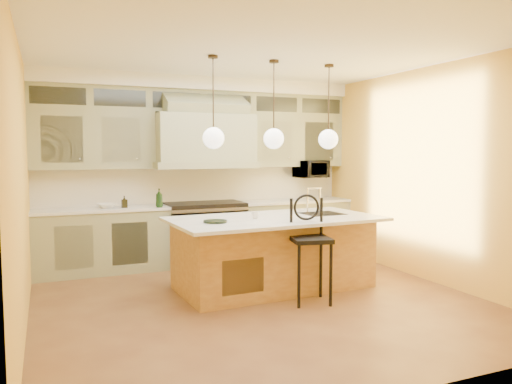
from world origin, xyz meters
name	(u,v)px	position (x,y,z in m)	size (l,w,h in m)	color
floor	(259,300)	(0.00, 0.00, 0.00)	(5.00, 5.00, 0.00)	#55331D
ceiling	(259,51)	(0.00, 0.00, 2.90)	(5.00, 5.00, 0.00)	white
wall_back	(198,170)	(0.00, 2.50, 1.45)	(5.00, 5.00, 0.00)	gold
wall_front	(400,196)	(0.00, -2.50, 1.45)	(5.00, 5.00, 0.00)	gold
wall_left	(21,184)	(-2.50, 0.00, 1.45)	(5.00, 5.00, 0.00)	gold
wall_right	(428,174)	(2.50, 0.00, 1.45)	(5.00, 5.00, 0.00)	gold
back_cabinetry	(203,172)	(0.00, 2.23, 1.43)	(5.00, 0.77, 2.90)	gray
range	(205,232)	(0.00, 2.14, 0.49)	(1.20, 0.74, 0.96)	silver
kitchen_island	(274,251)	(0.41, 0.45, 0.47)	(2.73, 1.53, 1.35)	brown
counter_stool	(310,241)	(0.53, -0.27, 0.72)	(0.52, 0.52, 1.25)	black
microwave	(311,169)	(1.95, 2.25, 1.45)	(0.54, 0.37, 0.30)	black
oil_bottle_a	(159,198)	(-0.76, 1.92, 1.08)	(0.11, 0.11, 0.28)	black
oil_bottle_b	(124,202)	(-1.23, 2.09, 1.03)	(0.08, 0.08, 0.17)	black
fruit_bowl	(107,206)	(-1.47, 2.15, 0.97)	(0.28, 0.28, 0.07)	white
cup	(255,215)	(0.12, 0.40, 0.96)	(0.09, 0.09, 0.09)	silver
pendant_left	(213,136)	(-0.40, 0.45, 1.95)	(0.26, 0.26, 1.11)	#2D2319
pendant_center	(274,136)	(0.40, 0.45, 1.95)	(0.26, 0.26, 1.11)	#2D2319
pendant_right	(328,137)	(1.20, 0.45, 1.95)	(0.26, 0.26, 1.11)	#2D2319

